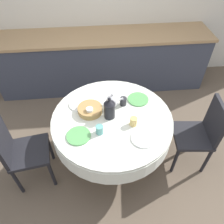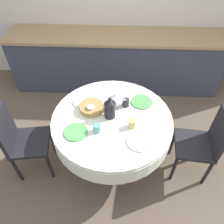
{
  "view_description": "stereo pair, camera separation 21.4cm",
  "coord_description": "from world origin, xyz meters",
  "views": [
    {
      "loc": [
        -0.15,
        -1.5,
        2.34
      ],
      "look_at": [
        0.0,
        0.0,
        0.81
      ],
      "focal_mm": 35.0,
      "sensor_mm": 36.0,
      "label": 1
    },
    {
      "loc": [
        0.07,
        -1.51,
        2.34
      ],
      "look_at": [
        0.0,
        0.0,
        0.81
      ],
      "focal_mm": 35.0,
      "sensor_mm": 36.0,
      "label": 2
    }
  ],
  "objects": [
    {
      "name": "dining_table",
      "position": [
        0.0,
        0.0,
        0.61
      ],
      "size": [
        1.24,
        1.24,
        0.73
      ],
      "color": "brown",
      "rests_on": "ground_plane"
    },
    {
      "name": "cup_near_left",
      "position": [
        -0.13,
        -0.18,
        0.78
      ],
      "size": [
        0.07,
        0.07,
        0.09
      ],
      "primitive_type": "cylinder",
      "color": "#5BA39E",
      "rests_on": "dining_table"
    },
    {
      "name": "cup_near_right",
      "position": [
        0.2,
        -0.11,
        0.78
      ],
      "size": [
        0.07,
        0.07,
        0.09
      ],
      "primitive_type": "cylinder",
      "color": "#DBB766",
      "rests_on": "dining_table"
    },
    {
      "name": "plate_near_right",
      "position": [
        0.26,
        -0.29,
        0.74
      ],
      "size": [
        0.23,
        0.23,
        0.01
      ],
      "primitive_type": "cylinder",
      "color": "white",
      "rests_on": "dining_table"
    },
    {
      "name": "cup_far_left",
      "position": [
        -0.22,
        0.06,
        0.78
      ],
      "size": [
        0.07,
        0.07,
        0.09
      ],
      "primitive_type": "cylinder",
      "color": "white",
      "rests_on": "dining_table"
    },
    {
      "name": "plate_near_left",
      "position": [
        -0.33,
        -0.21,
        0.74
      ],
      "size": [
        0.23,
        0.23,
        0.01
      ],
      "primitive_type": "cylinder",
      "color": "#5BA85B",
      "rests_on": "dining_table"
    },
    {
      "name": "bread_basket",
      "position": [
        -0.22,
        0.1,
        0.76
      ],
      "size": [
        0.25,
        0.25,
        0.06
      ],
      "primitive_type": "cylinder",
      "color": "#AD844C",
      "rests_on": "dining_table"
    },
    {
      "name": "cup_far_right",
      "position": [
        0.14,
        0.18,
        0.78
      ],
      "size": [
        0.07,
        0.07,
        0.09
      ],
      "primitive_type": "cylinder",
      "color": "#28282D",
      "rests_on": "dining_table"
    },
    {
      "name": "teapot",
      "position": [
        0.02,
        0.17,
        0.81
      ],
      "size": [
        0.18,
        0.13,
        0.17
      ],
      "color": "white",
      "rests_on": "dining_table"
    },
    {
      "name": "coffee_carafe",
      "position": [
        -0.02,
        0.02,
        0.84
      ],
      "size": [
        0.11,
        0.11,
        0.25
      ],
      "color": "black",
      "rests_on": "dining_table"
    },
    {
      "name": "ground_plane",
      "position": [
        0.0,
        0.0,
        0.0
      ],
      "size": [
        12.0,
        12.0,
        0.0
      ],
      "primitive_type": "plane",
      "color": "brown"
    },
    {
      "name": "chair_right",
      "position": [
        -0.95,
        -0.15,
        0.51
      ],
      "size": [
        0.46,
        0.46,
        0.9
      ],
      "rotation": [
        0.0,
        0.0,
        -1.42
      ],
      "color": "black",
      "rests_on": "ground_plane"
    },
    {
      "name": "chair_left",
      "position": [
        0.95,
        -0.1,
        0.51
      ],
      "size": [
        0.44,
        0.44,
        0.9
      ],
      "rotation": [
        0.0,
        0.0,
        1.47
      ],
      "color": "black",
      "rests_on": "ground_plane"
    },
    {
      "name": "kitchen_counter",
      "position": [
        0.0,
        1.51,
        0.44
      ],
      "size": [
        3.24,
        0.64,
        0.89
      ],
      "color": "#383D4C",
      "rests_on": "ground_plane"
    },
    {
      "name": "plate_far_left",
      "position": [
        -0.32,
        0.22,
        0.74
      ],
      "size": [
        0.23,
        0.23,
        0.01
      ],
      "primitive_type": "cylinder",
      "color": "white",
      "rests_on": "dining_table"
    },
    {
      "name": "plate_far_right",
      "position": [
        0.31,
        0.24,
        0.74
      ],
      "size": [
        0.23,
        0.23,
        0.01
      ],
      "primitive_type": "cylinder",
      "color": "#5BA85B",
      "rests_on": "dining_table"
    }
  ]
}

